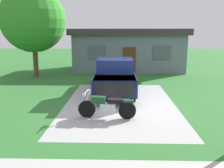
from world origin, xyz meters
TOP-DOWN VIEW (x-y plane):
  - ground_plane at (0.00, 0.00)m, footprint 80.00×80.00m
  - driveway_pad at (0.00, 0.00)m, footprint 4.95×8.24m
  - motorcycle at (-0.53, -1.93)m, footprint 2.21×0.70m
  - pickup_truck at (-0.26, 2.22)m, footprint 2.04×5.64m
  - shade_tree at (-6.24, 7.11)m, footprint 4.66×4.66m
  - neighbor_house at (0.73, 10.84)m, footprint 9.60×5.60m

SIDE VIEW (x-z plane):
  - ground_plane at x=0.00m, z-range 0.00..0.00m
  - driveway_pad at x=0.00m, z-range 0.00..0.01m
  - motorcycle at x=-0.53m, z-range -0.07..1.02m
  - pickup_truck at x=-0.26m, z-range 0.00..1.90m
  - neighbor_house at x=0.73m, z-range 0.04..3.54m
  - shade_tree at x=-6.24m, z-range 0.88..7.33m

